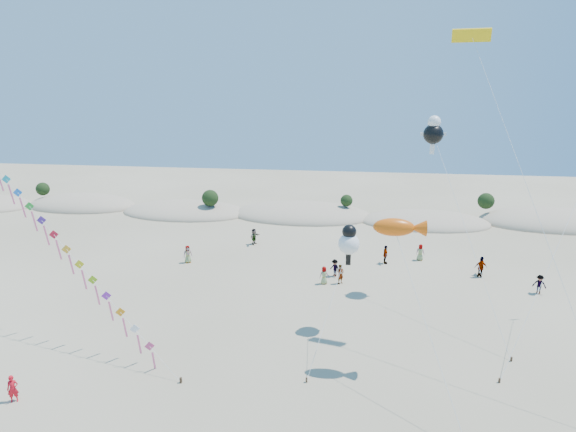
{
  "coord_description": "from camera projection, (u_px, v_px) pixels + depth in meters",
  "views": [
    {
      "loc": [
        6.65,
        -16.86,
        17.18
      ],
      "look_at": [
        2.45,
        14.0,
        8.58
      ],
      "focal_mm": 30.0,
      "sensor_mm": 36.0,
      "label": 1
    }
  ],
  "objects": [
    {
      "name": "flyer_foreground",
      "position": [
        13.0,
        389.0,
        26.71
      ],
      "size": [
        0.69,
        0.6,
        1.6
      ],
      "primitive_type": "imported",
      "rotation": [
        0.0,
        0.0,
        0.46
      ],
      "color": "red",
      "rests_on": "ground"
    },
    {
      "name": "dark_kite",
      "position": [
        561.0,
        239.0,
        32.96
      ],
      "size": [
        7.94,
        10.4,
        10.25
      ],
      "color": "#3F2D1E",
      "rests_on": "ground"
    },
    {
      "name": "cartoon_kite_high",
      "position": [
        434.0,
        132.0,
        38.32
      ],
      "size": [
        5.28,
        11.9,
        14.75
      ],
      "color": "#3F2D1E",
      "rests_on": "ground"
    },
    {
      "name": "beachgoers",
      "position": [
        366.0,
        260.0,
        46.0
      ],
      "size": [
        33.0,
        11.13,
        1.86
      ],
      "color": "slate",
      "rests_on": "ground"
    },
    {
      "name": "dune_ridge",
      "position": [
        309.0,
        215.0,
        64.49
      ],
      "size": [
        145.3,
        11.49,
        5.57
      ],
      "color": "tan",
      "rests_on": "ground"
    },
    {
      "name": "fish_kite",
      "position": [
        400.0,
        228.0,
        28.11
      ],
      "size": [
        4.79,
        8.15,
        9.6
      ],
      "color": "#3F2D1E",
      "rests_on": "ground"
    },
    {
      "name": "cartoon_kite_low",
      "position": [
        349.0,
        242.0,
        33.46
      ],
      "size": [
        2.99,
        7.98,
        7.79
      ],
      "color": "#3F2D1E",
      "rests_on": "ground"
    },
    {
      "name": "parafoil_kite",
      "position": [
        474.0,
        41.0,
        30.04
      ],
      "size": [
        7.81,
        12.0,
        20.53
      ],
      "color": "#3F2D1E",
      "rests_on": "ground"
    }
  ]
}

